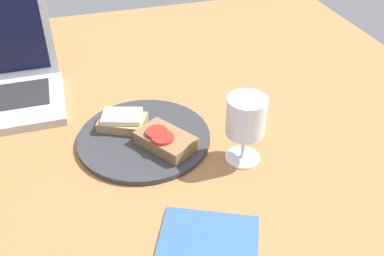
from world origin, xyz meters
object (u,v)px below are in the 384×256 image
at_px(sandwich_with_tomato, 165,140).
at_px(napkin, 207,252).
at_px(sandwich_with_cheese, 122,121).
at_px(wine_glass, 246,120).
at_px(plate, 144,138).

distance_m(sandwich_with_tomato, napkin, 0.25).
height_order(sandwich_with_cheese, wine_glass, wine_glass).
xyz_separation_m(wine_glass, napkin, (-0.13, -0.18, -0.09)).
relative_size(plate, wine_glass, 1.97).
relative_size(sandwich_with_tomato, wine_glass, 0.97).
bearing_deg(wine_glass, sandwich_with_tomato, 154.17).
height_order(wine_glass, napkin, wine_glass).
bearing_deg(wine_glass, napkin, -125.45).
xyz_separation_m(sandwich_with_cheese, napkin, (0.07, -0.33, -0.02)).
bearing_deg(sandwich_with_cheese, wine_glass, -36.91).
bearing_deg(sandwich_with_tomato, plate, 127.44).
xyz_separation_m(plate, sandwich_with_cheese, (-0.03, 0.04, 0.02)).
bearing_deg(plate, sandwich_with_cheese, 128.56).
bearing_deg(wine_glass, plate, 147.09).
xyz_separation_m(sandwich_with_tomato, wine_glass, (0.13, -0.06, 0.06)).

